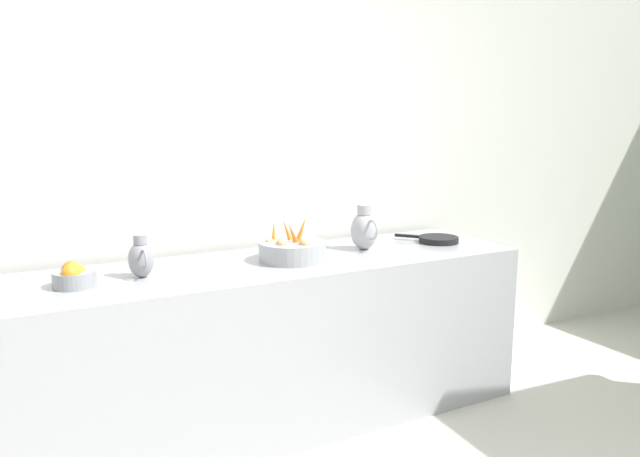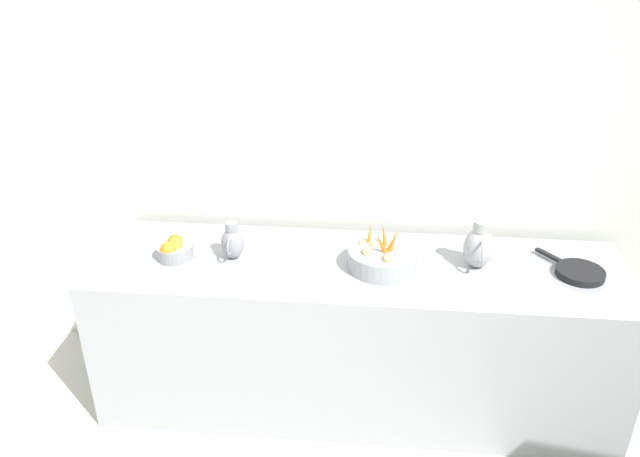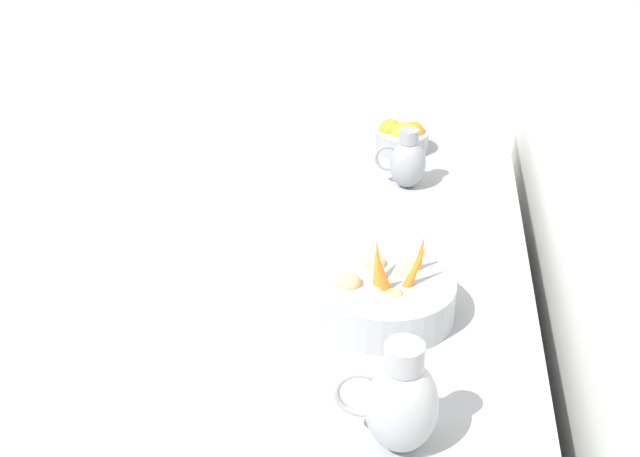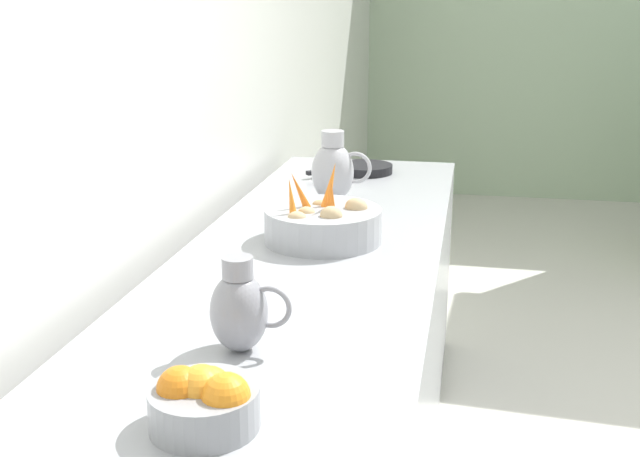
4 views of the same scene
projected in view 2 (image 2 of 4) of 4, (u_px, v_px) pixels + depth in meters
name	position (u px, v px, depth m)	size (l,w,h in m)	color
tile_wall_left	(462.00, 118.00, 3.23)	(0.10, 8.33, 3.00)	silver
prep_counter	(357.00, 334.00, 3.34)	(0.74, 2.71, 0.87)	#9EA0A5
vegetable_colander	(382.00, 258.00, 3.08)	(0.35, 0.35, 0.23)	#9EA0A5
orange_bowl	(174.00, 249.00, 3.17)	(0.19, 0.19, 0.11)	gray
metal_pitcher_tall	(479.00, 247.00, 3.07)	(0.21, 0.15, 0.25)	#A3A3A8
metal_pitcher_short	(232.00, 242.00, 3.15)	(0.17, 0.12, 0.20)	gray
skillet_on_counter	(579.00, 272.00, 3.03)	(0.33, 0.29, 0.03)	black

